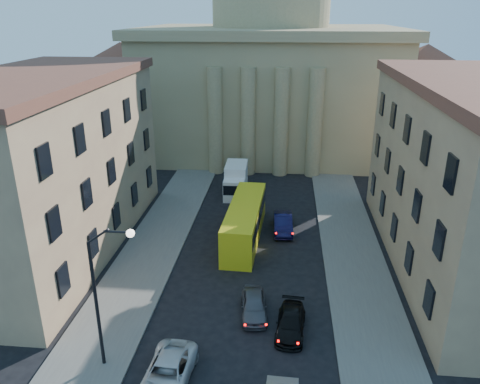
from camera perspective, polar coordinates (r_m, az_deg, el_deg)
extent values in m
cube|color=#575550|center=(37.84, -12.23, -9.59)|extent=(5.00, 60.00, 0.15)
cube|color=#575550|center=(36.73, 14.47, -10.84)|extent=(5.00, 60.00, 0.15)
cube|color=#8F7F58|center=(69.70, 3.57, 12.05)|extent=(34.00, 26.00, 16.00)
cube|color=#8F7F58|center=(68.85, 3.74, 18.97)|extent=(35.50, 27.50, 1.20)
cylinder|color=#8F7F58|center=(68.80, 3.81, 21.96)|extent=(16.00, 16.00, 8.00)
cube|color=#8F7F58|center=(72.06, -13.73, 9.78)|extent=(13.00, 13.00, 11.00)
cone|color=brown|center=(71.02, -14.27, 15.71)|extent=(26.02, 26.02, 4.00)
cube|color=#8F7F58|center=(70.63, 20.94, 8.76)|extent=(13.00, 13.00, 11.00)
cone|color=brown|center=(69.56, 21.77, 14.78)|extent=(26.02, 26.02, 4.00)
cylinder|color=#8F7F58|center=(57.61, -3.03, 8.57)|extent=(1.80, 1.80, 13.00)
cylinder|color=#8F7F58|center=(57.16, 0.98, 8.49)|extent=(1.80, 1.80, 13.00)
cylinder|color=#8F7F58|center=(56.99, 5.04, 8.37)|extent=(1.80, 1.80, 13.00)
cylinder|color=#8F7F58|center=(57.10, 9.10, 8.21)|extent=(1.80, 1.80, 13.00)
cube|color=tan|center=(41.65, -22.58, 2.61)|extent=(11.00, 26.00, 14.00)
cube|color=brown|center=(40.12, -24.07, 12.52)|extent=(11.60, 26.60, 0.80)
cube|color=tan|center=(39.61, 26.81, 1.00)|extent=(11.00, 26.00, 14.00)
cylinder|color=black|center=(27.59, -17.06, -13.22)|extent=(0.20, 0.20, 8.00)
cylinder|color=black|center=(25.24, -16.96, -5.18)|extent=(1.30, 0.12, 0.96)
cylinder|color=black|center=(24.76, -14.88, -4.71)|extent=(1.30, 0.12, 0.12)
sphere|color=white|center=(24.53, -13.22, -4.93)|extent=(0.44, 0.44, 0.44)
imported|color=silver|center=(27.57, -8.86, -21.09)|extent=(2.71, 5.40, 1.47)
imported|color=black|center=(31.06, 6.20, -15.57)|extent=(2.11, 4.49, 1.27)
imported|color=#4B4B50|center=(32.31, 1.70, -13.61)|extent=(2.14, 4.35, 1.43)
imported|color=black|center=(43.51, 5.25, -3.82)|extent=(1.93, 4.85, 1.57)
cube|color=gold|center=(41.64, 0.58, -3.64)|extent=(3.12, 11.65, 3.25)
cube|color=black|center=(41.42, 0.59, -2.99)|extent=(3.16, 11.02, 1.15)
cylinder|color=black|center=(38.58, -1.80, -7.65)|extent=(0.36, 1.06, 1.05)
cylinder|color=black|center=(38.32, 1.32, -7.86)|extent=(0.36, 1.06, 1.05)
cylinder|color=black|center=(46.01, -0.04, -2.62)|extent=(0.36, 1.06, 1.05)
cylinder|color=black|center=(45.79, 2.57, -2.77)|extent=(0.36, 1.06, 1.05)
cube|color=silver|center=(50.33, -0.71, 0.32)|extent=(2.27, 2.37, 2.33)
cube|color=black|center=(49.19, -0.82, 0.17)|extent=(2.13, 0.16, 1.07)
cube|color=silver|center=(52.59, -0.45, 1.89)|extent=(2.40, 4.11, 3.00)
cylinder|color=black|center=(50.33, -1.84, -0.58)|extent=(0.29, 0.88, 0.87)
cylinder|color=black|center=(50.16, 0.36, -0.64)|extent=(0.29, 0.88, 0.87)
cylinder|color=black|center=(53.92, -1.40, 0.96)|extent=(0.29, 0.88, 0.87)
cylinder|color=black|center=(53.77, 0.66, 0.90)|extent=(0.29, 0.88, 0.87)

